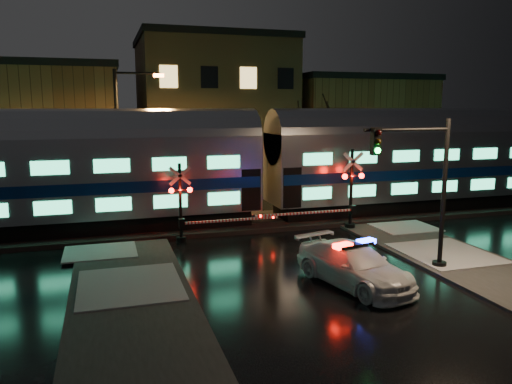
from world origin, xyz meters
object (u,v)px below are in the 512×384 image
traffic_light (424,192)px  streetlight (123,133)px  crossing_signal_right (345,197)px  police_car (354,265)px  crossing_signal_left (189,211)px

traffic_light → streetlight: 16.99m
crossing_signal_right → streetlight: 12.86m
streetlight → police_car: bearing=-62.7°
crossing_signal_left → streetlight: (-2.55, 6.70, 3.26)m
police_car → streetlight: 16.22m
streetlight → traffic_light: bearing=-52.3°
crossing_signal_right → traffic_light: (-0.20, -6.68, 1.38)m
police_car → crossing_signal_right: crossing_signal_right is taller
crossing_signal_left → police_car: bearing=-57.3°
police_car → crossing_signal_left: crossing_signal_left is taller
police_car → crossing_signal_right: (3.34, 7.26, 0.99)m
crossing_signal_left → traffic_light: 10.37m
crossing_signal_left → traffic_light: size_ratio=0.90×
crossing_signal_right → crossing_signal_left: crossing_signal_right is taller
police_car → crossing_signal_right: 8.05m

